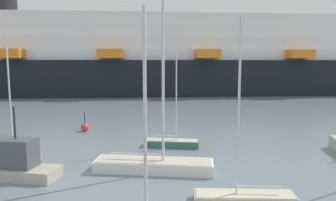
{
  "coord_description": "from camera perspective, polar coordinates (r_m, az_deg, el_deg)",
  "views": [
    {
      "loc": [
        -3.23,
        -10.91,
        6.3
      ],
      "look_at": [
        0.0,
        16.42,
        2.92
      ],
      "focal_mm": 33.11,
      "sensor_mm": 36.0,
      "label": 1
    }
  ],
  "objects": [
    {
      "name": "sailboat_0",
      "position": [
        23.03,
        -27.23,
        -8.75
      ],
      "size": [
        4.21,
        2.13,
        7.3
      ],
      "rotation": [
        0.0,
        0.0,
        -0.3
      ],
      "color": "#BCB29E",
      "rests_on": "ground_plane"
    },
    {
      "name": "sailboat_1",
      "position": [
        15.05,
        13.85,
        -16.38
      ],
      "size": [
        4.69,
        1.82,
        8.26
      ],
      "rotation": [
        0.0,
        0.0,
        2.99
      ],
      "color": "#BCB29E",
      "rests_on": "ground_plane"
    },
    {
      "name": "sailboat_2",
      "position": [
        18.39,
        -2.58,
        -11.22
      ],
      "size": [
        7.11,
        3.2,
        11.69
      ],
      "rotation": [
        0.0,
        0.0,
        -0.23
      ],
      "color": "white",
      "rests_on": "ground_plane"
    },
    {
      "name": "sailboat_4",
      "position": [
        23.47,
        0.74,
        -7.67
      ],
      "size": [
        4.15,
        2.0,
        7.29
      ],
      "rotation": [
        0.0,
        0.0,
        -0.23
      ],
      "color": "#2D6B51",
      "rests_on": "ground_plane"
    },
    {
      "name": "fishing_boat_2",
      "position": [
        19.31,
        -26.39,
        -10.32
      ],
      "size": [
        5.33,
        3.02,
        3.96
      ],
      "rotation": [
        0.0,
        0.0,
        -0.29
      ],
      "color": "#BCB29E",
      "rests_on": "ground_plane"
    },
    {
      "name": "channel_buoy_0",
      "position": [
        29.67,
        -15.07,
        -4.77
      ],
      "size": [
        0.73,
        0.73,
        1.78
      ],
      "color": "red",
      "rests_on": "ground_plane"
    },
    {
      "name": "cruise_ship",
      "position": [
        64.65,
        -9.82,
        7.48
      ],
      "size": [
        123.24,
        23.36,
        21.7
      ],
      "rotation": [
        0.0,
        0.0,
        -0.04
      ],
      "color": "black",
      "rests_on": "ground_plane"
    }
  ]
}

